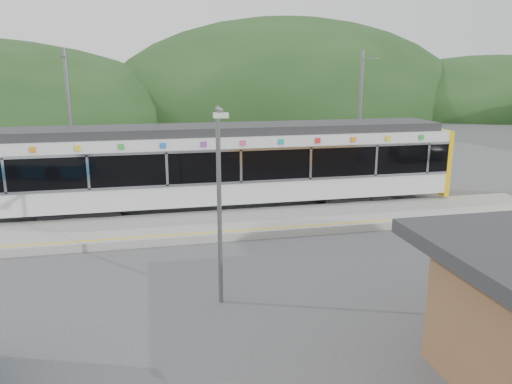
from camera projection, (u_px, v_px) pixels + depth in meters
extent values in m
plane|color=#4C4C4F|center=(265.00, 256.00, 16.72)|extent=(120.00, 120.00, 0.00)
ellipsoid|color=#1E3D19|center=(287.00, 112.00, 71.23)|extent=(52.00, 39.00, 26.00)
ellipsoid|color=#1E3D19|center=(492.00, 112.00, 71.57)|extent=(44.00, 33.00, 16.00)
cube|color=#9E9E99|center=(246.00, 223.00, 19.81)|extent=(26.00, 3.20, 0.30)
cube|color=yellow|center=(252.00, 229.00, 18.54)|extent=(26.00, 0.10, 0.01)
cube|color=black|center=(83.00, 211.00, 20.99)|extent=(3.20, 2.20, 0.56)
cube|color=black|center=(350.00, 196.00, 23.48)|extent=(3.20, 2.20, 0.56)
cube|color=silver|center=(224.00, 187.00, 22.06)|extent=(20.00, 2.90, 0.92)
cube|color=black|center=(223.00, 160.00, 21.77)|extent=(20.00, 2.96, 1.45)
cube|color=silver|center=(229.00, 183.00, 20.51)|extent=(20.00, 0.05, 0.10)
cube|color=silver|center=(229.00, 150.00, 20.19)|extent=(20.00, 0.05, 0.10)
cube|color=silver|center=(223.00, 139.00, 21.54)|extent=(20.00, 2.90, 0.45)
cube|color=#2D2D30|center=(223.00, 129.00, 21.45)|extent=(19.40, 2.50, 0.36)
cube|color=yellow|center=(432.00, 159.00, 23.95)|extent=(0.24, 2.92, 3.00)
cube|color=silver|center=(4.00, 176.00, 18.58)|extent=(0.10, 0.05, 1.35)
cube|color=silver|center=(88.00, 173.00, 19.21)|extent=(0.10, 0.05, 1.35)
cube|color=silver|center=(167.00, 169.00, 19.83)|extent=(0.10, 0.05, 1.35)
cube|color=silver|center=(241.00, 166.00, 20.45)|extent=(0.10, 0.05, 1.35)
cube|color=silver|center=(311.00, 163.00, 21.08)|extent=(0.10, 0.05, 1.35)
cube|color=silver|center=(376.00, 161.00, 21.70)|extent=(0.10, 0.05, 1.35)
cube|color=silver|center=(428.00, 158.00, 22.22)|extent=(0.10, 0.05, 1.35)
cube|color=orange|center=(33.00, 150.00, 18.59)|extent=(0.22, 0.04, 0.22)
cube|color=yellow|center=(78.00, 148.00, 18.92)|extent=(0.22, 0.04, 0.22)
cube|color=green|center=(121.00, 147.00, 19.26)|extent=(0.22, 0.04, 0.22)
cube|color=blue|center=(163.00, 146.00, 19.59)|extent=(0.22, 0.04, 0.22)
cube|color=purple|center=(204.00, 144.00, 19.92)|extent=(0.22, 0.04, 0.22)
cube|color=#E54C8C|center=(243.00, 143.00, 20.25)|extent=(0.22, 0.04, 0.22)
cube|color=#19A5A5|center=(281.00, 142.00, 20.59)|extent=(0.22, 0.04, 0.22)
cube|color=red|center=(318.00, 141.00, 20.92)|extent=(0.22, 0.04, 0.22)
cube|color=orange|center=(354.00, 139.00, 21.25)|extent=(0.22, 0.04, 0.22)
cube|color=yellow|center=(388.00, 138.00, 21.58)|extent=(0.22, 0.04, 0.22)
cube|color=green|center=(422.00, 137.00, 21.92)|extent=(0.22, 0.04, 0.22)
cylinder|color=slate|center=(71.00, 128.00, 22.57)|extent=(0.18, 0.18, 7.00)
cube|color=slate|center=(62.00, 57.00, 21.06)|extent=(0.08, 1.80, 0.08)
cylinder|color=slate|center=(359.00, 121.00, 25.48)|extent=(0.18, 0.18, 7.00)
cube|color=slate|center=(369.00, 58.00, 23.97)|extent=(0.08, 1.80, 0.08)
cylinder|color=slate|center=(219.00, 209.00, 12.84)|extent=(0.12, 0.12, 5.23)
cube|color=slate|center=(220.00, 111.00, 11.86)|extent=(0.16, 0.88, 0.12)
cube|color=silver|center=(222.00, 115.00, 11.50)|extent=(0.36, 0.20, 0.12)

